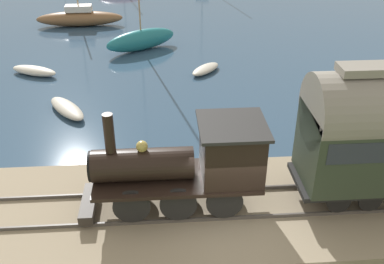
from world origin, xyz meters
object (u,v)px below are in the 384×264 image
(sailboat_teal, at_px, (141,39))
(rowboat_far_out, at_px, (205,69))
(steam_locomotive, at_px, (193,161))
(rowboat_mid_harbor, at_px, (67,108))
(sailboat_brown, at_px, (80,18))
(rowboat_off_pier, at_px, (34,71))

(sailboat_teal, xyz_separation_m, rowboat_far_out, (-4.09, -3.74, -0.52))
(steam_locomotive, relative_size, rowboat_far_out, 2.49)
(rowboat_far_out, bearing_deg, rowboat_mid_harbor, 72.69)
(rowboat_mid_harbor, bearing_deg, steam_locomotive, -89.64)
(sailboat_brown, bearing_deg, rowboat_far_out, -140.30)
(steam_locomotive, height_order, sailboat_brown, sailboat_brown)
(rowboat_mid_harbor, bearing_deg, sailboat_teal, 34.84)
(steam_locomotive, distance_m, rowboat_far_out, 12.63)
(steam_locomotive, distance_m, rowboat_off_pier, 15.12)
(sailboat_brown, relative_size, rowboat_off_pier, 2.17)
(sailboat_teal, bearing_deg, rowboat_off_pier, 91.90)
(steam_locomotive, height_order, rowboat_far_out, steam_locomotive)
(sailboat_brown, distance_m, rowboat_far_out, 12.91)
(rowboat_far_out, bearing_deg, rowboat_off_pier, 38.01)
(steam_locomotive, distance_m, rowboat_mid_harbor, 9.70)
(sailboat_teal, bearing_deg, sailboat_brown, 9.00)
(sailboat_brown, height_order, rowboat_mid_harbor, sailboat_brown)
(sailboat_teal, relative_size, rowboat_off_pier, 3.08)
(rowboat_far_out, height_order, rowboat_mid_harbor, rowboat_mid_harbor)
(steam_locomotive, xyz_separation_m, rowboat_mid_harbor, (7.82, 5.40, -1.94))
(sailboat_brown, height_order, rowboat_far_out, sailboat_brown)
(rowboat_off_pier, bearing_deg, sailboat_teal, -33.34)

